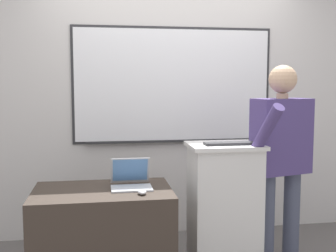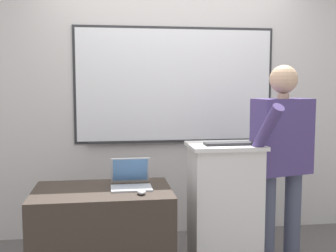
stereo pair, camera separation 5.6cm
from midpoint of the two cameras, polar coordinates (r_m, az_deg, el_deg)
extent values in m
cube|color=silver|center=(4.16, 0.75, 4.21)|extent=(6.40, 0.12, 2.74)
cube|color=#2D2D30|center=(4.10, 1.38, 5.55)|extent=(1.94, 0.02, 1.12)
cube|color=white|center=(4.09, 1.39, 5.55)|extent=(1.89, 0.02, 1.07)
cube|color=#2D2D30|center=(4.12, 1.41, -2.06)|extent=(1.70, 0.04, 0.02)
cube|color=silver|center=(3.35, 8.09, -11.42)|extent=(0.51, 0.39, 1.00)
cube|color=silver|center=(3.23, 8.23, -2.69)|extent=(0.56, 0.42, 0.03)
cube|color=#382D26|center=(3.22, -8.29, -14.75)|extent=(1.00, 0.65, 0.72)
cylinder|color=#474C60|center=(3.48, 13.67, -12.73)|extent=(0.13, 0.13, 0.78)
cylinder|color=#474C60|center=(3.63, 16.93, -12.05)|extent=(0.13, 0.13, 0.78)
cube|color=#473870|center=(3.40, 15.65, -1.35)|extent=(0.49, 0.32, 0.59)
cylinder|color=tan|center=(3.38, 15.79, 3.93)|extent=(0.09, 0.09, 0.04)
sphere|color=tan|center=(3.38, 15.86, 6.12)|extent=(0.22, 0.22, 0.22)
cylinder|color=#473870|center=(3.09, 13.26, -1.37)|extent=(0.18, 0.42, 0.49)
cylinder|color=#473870|center=(3.56, 18.82, -1.54)|extent=(0.08, 0.08, 0.56)
cube|color=#B7BABF|center=(3.09, -4.47, -8.38)|extent=(0.30, 0.20, 0.01)
cube|color=#B7BABF|center=(3.21, -4.65, -5.96)|extent=(0.29, 0.09, 0.20)
cube|color=#598CCC|center=(3.20, -4.64, -5.94)|extent=(0.26, 0.07, 0.17)
cube|color=#2D2D30|center=(3.18, 8.84, -2.37)|extent=(0.38, 0.11, 0.02)
ellipsoid|color=#BCBCC1|center=(2.95, -3.08, -8.88)|extent=(0.06, 0.10, 0.03)
camera|label=1|loc=(0.03, -89.49, 0.05)|focal=45.00mm
camera|label=2|loc=(0.03, 90.51, -0.05)|focal=45.00mm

